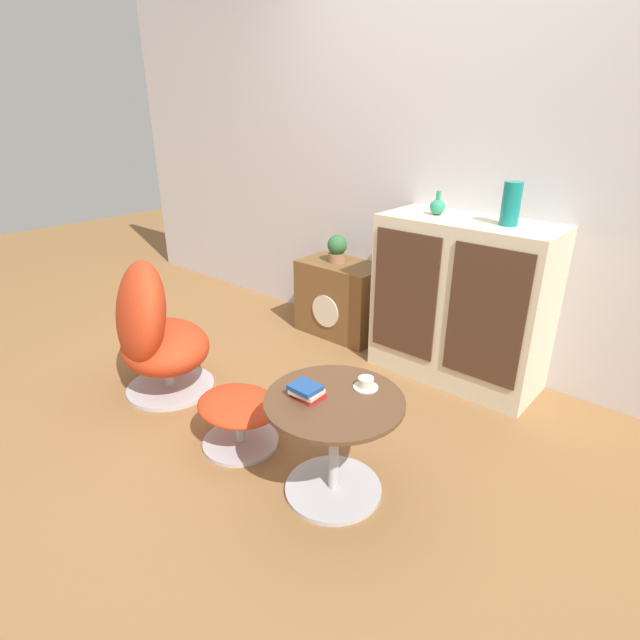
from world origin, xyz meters
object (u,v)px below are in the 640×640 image
object	(u,v)px
ottoman	(239,412)
teacup	(366,384)
vase_inner_left	(511,204)
egg_chair	(154,332)
vase_leftmost	(438,207)
sideboard	(460,302)
book_stack	(307,391)
potted_plant	(337,248)
tv_console	(342,299)
coffee_table	(334,436)

from	to	relation	value
ottoman	teacup	world-z (taller)	teacup
ottoman	vase_inner_left	bearing A→B (deg)	63.13
ottoman	egg_chair	bearing A→B (deg)	178.32
ottoman	vase_leftmost	bearing A→B (deg)	79.11
sideboard	ottoman	world-z (taller)	sideboard
teacup	book_stack	xyz separation A→B (m)	(-0.14, -0.22, 0.01)
egg_chair	potted_plant	world-z (taller)	egg_chair
teacup	book_stack	world-z (taller)	book_stack
sideboard	potted_plant	bearing A→B (deg)	177.52
tv_console	vase_inner_left	world-z (taller)	vase_inner_left
teacup	sideboard	bearing A→B (deg)	97.06
egg_chair	book_stack	distance (m)	1.23
ottoman	coffee_table	xyz separation A→B (m)	(0.57, 0.05, 0.10)
sideboard	egg_chair	xyz separation A→B (m)	(-1.22, -1.32, -0.11)
egg_chair	ottoman	xyz separation A→B (m)	(0.75, -0.02, -0.20)
book_stack	vase_inner_left	bearing A→B (deg)	81.22
sideboard	vase_inner_left	size ratio (longest dim) A/B	4.44
sideboard	teacup	xyz separation A→B (m)	(0.14, -1.14, -0.00)
sideboard	vase_leftmost	size ratio (longest dim) A/B	7.29
vase_inner_left	potted_plant	world-z (taller)	vase_inner_left
sideboard	tv_console	world-z (taller)	sideboard
sideboard	ottoman	bearing A→B (deg)	-109.25
egg_chair	teacup	world-z (taller)	egg_chair
book_stack	ottoman	bearing A→B (deg)	178.13
coffee_table	book_stack	xyz separation A→B (m)	(-0.09, -0.06, 0.21)
teacup	book_stack	distance (m)	0.26
coffee_table	egg_chair	bearing A→B (deg)	-178.80
coffee_table	vase_inner_left	distance (m)	1.54
coffee_table	teacup	bearing A→B (deg)	73.49
tv_console	teacup	world-z (taller)	tv_console
egg_chair	coffee_table	world-z (taller)	egg_chair
book_stack	vase_leftmost	bearing A→B (deg)	98.88
tv_console	egg_chair	size ratio (longest dim) A/B	0.75
sideboard	vase_inner_left	xyz separation A→B (m)	(0.21, 0.00, 0.61)
tv_console	vase_leftmost	bearing A→B (deg)	-3.00
tv_console	potted_plant	bearing A→B (deg)	179.05
egg_chair	vase_inner_left	bearing A→B (deg)	42.89
vase_inner_left	teacup	world-z (taller)	vase_inner_left
egg_chair	book_stack	size ratio (longest dim) A/B	6.46
teacup	ottoman	bearing A→B (deg)	-161.68
tv_console	vase_inner_left	xyz separation A→B (m)	(1.15, -0.04, 0.83)
tv_console	coffee_table	distance (m)	1.69
sideboard	tv_console	bearing A→B (deg)	177.44
potted_plant	ottoman	bearing A→B (deg)	-69.49
tv_console	ottoman	size ratio (longest dim) A/B	1.43
sideboard	vase_leftmost	distance (m)	0.58
egg_chair	teacup	bearing A→B (deg)	7.58
egg_chair	vase_inner_left	xyz separation A→B (m)	(1.43, 1.33, 0.71)
sideboard	teacup	bearing A→B (deg)	-82.94
tv_console	book_stack	bearing A→B (deg)	-56.14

